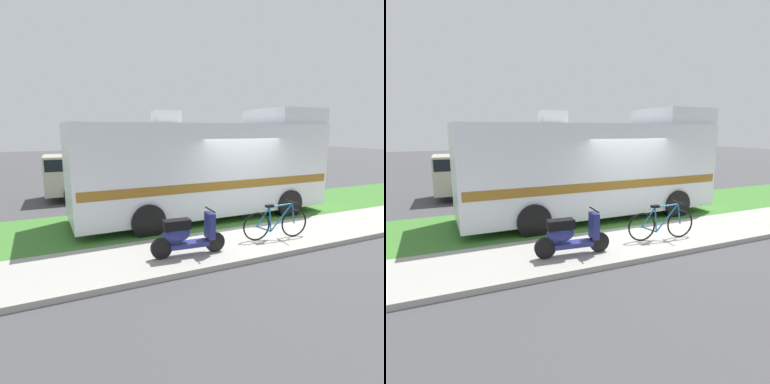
# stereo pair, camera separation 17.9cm
# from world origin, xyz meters

# --- Properties ---
(ground_plane) EXTENTS (80.00, 80.00, 0.00)m
(ground_plane) POSITION_xyz_m (0.00, 0.00, 0.00)
(ground_plane) COLOR #424244
(sidewalk) EXTENTS (24.00, 2.00, 0.12)m
(sidewalk) POSITION_xyz_m (0.00, -1.20, 0.06)
(sidewalk) COLOR #9E9B93
(sidewalk) RESTS_ON ground
(grass_strip) EXTENTS (24.00, 3.40, 0.08)m
(grass_strip) POSITION_xyz_m (0.00, 1.50, 0.04)
(grass_strip) COLOR #3D752D
(grass_strip) RESTS_ON ground
(motorhome_rv) EXTENTS (7.92, 2.65, 3.41)m
(motorhome_rv) POSITION_xyz_m (-0.55, 1.44, 1.62)
(motorhome_rv) COLOR silver
(motorhome_rv) RESTS_ON ground
(scooter) EXTENTS (1.64, 0.50, 0.97)m
(scooter) POSITION_xyz_m (-2.52, -1.47, 0.58)
(scooter) COLOR black
(scooter) RESTS_ON ground
(bicycle) EXTENTS (1.71, 0.52, 0.90)m
(bicycle) POSITION_xyz_m (-0.11, -1.39, 0.51)
(bicycle) COLOR black
(bicycle) RESTS_ON ground
(pickup_truck_near) EXTENTS (5.44, 2.27, 1.76)m
(pickup_truck_near) POSITION_xyz_m (-3.00, 6.14, 0.94)
(pickup_truck_near) COLOR #B7B29E
(pickup_truck_near) RESTS_ON ground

